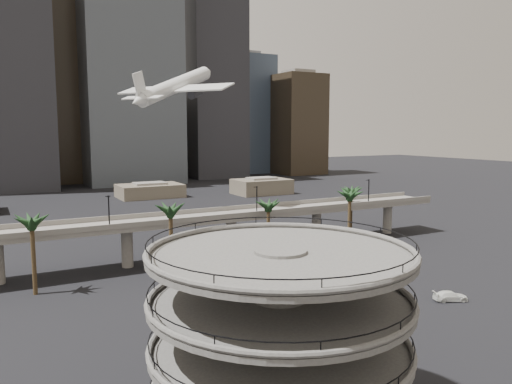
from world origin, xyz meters
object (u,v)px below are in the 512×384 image
car_a (211,342)px  car_c (450,296)px  car_b (341,308)px  airborne_jet (176,86)px  parking_ramp (280,324)px  overpass (182,224)px

car_a → car_c: size_ratio=0.92×
car_a → car_b: size_ratio=1.20×
airborne_jet → car_a: bearing=-141.9°
airborne_jet → car_b: size_ratio=6.99×
parking_ramp → car_a: parking_ramp is taller
airborne_jet → car_c: bearing=-106.2°
overpass → car_a: (-11.31, -40.56, -6.52)m
airborne_jet → parking_ramp: bearing=-139.4°
overpass → car_c: size_ratio=25.01×
overpass → car_b: (9.82, -38.68, -6.68)m
parking_ramp → overpass: size_ratio=0.17×
parking_ramp → overpass: 60.46m
car_a → car_c: 38.91m
parking_ramp → car_b: parking_ramp is taller
parking_ramp → airborne_jet: airborne_jet is taller
airborne_jet → car_a: 70.85m
overpass → car_a: bearing=-105.6°
car_a → car_b: bearing=-95.5°
parking_ramp → overpass: parking_ramp is taller
parking_ramp → overpass: bearing=77.6°
overpass → car_c: overpass is taller
overpass → car_c: bearing=-57.3°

